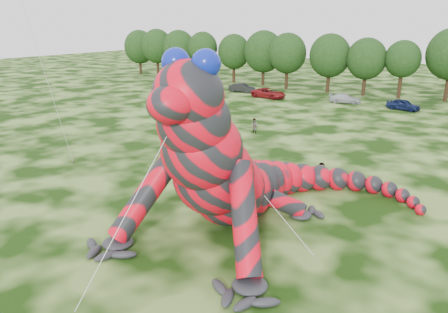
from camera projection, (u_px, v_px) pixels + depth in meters
ground at (108, 258)px, 21.74m from camera, size 240.00×240.00×0.00m
inflatable_gecko at (241, 135)px, 24.84m from camera, size 18.47×21.49×10.22m
tree_0 at (140, 52)px, 96.24m from camera, size 6.91×6.22×9.51m
tree_1 at (157, 53)px, 91.99m from camera, size 6.74×6.07×9.81m
tree_2 at (179, 54)px, 89.77m from camera, size 7.04×6.34×9.64m
tree_3 at (203, 57)px, 84.60m from camera, size 5.81×5.23×9.44m
tree_4 at (234, 58)px, 82.77m from camera, size 6.22×5.60×9.06m
tree_5 at (263, 58)px, 79.00m from camera, size 7.16×6.44×9.80m
tree_6 at (287, 61)px, 74.72m from camera, size 6.52×5.86×9.49m
tree_7 at (329, 63)px, 70.88m from camera, size 6.68×6.01×9.48m
tree_8 at (366, 67)px, 68.01m from camera, size 6.14×5.53×8.94m
tree_9 at (402, 70)px, 65.56m from camera, size 5.27×4.74×8.68m
car_0 at (200, 84)px, 76.56m from camera, size 4.03×1.84×1.34m
car_1 at (242, 88)px, 72.36m from camera, size 4.47×1.68×1.46m
car_2 at (269, 93)px, 66.89m from camera, size 5.63×2.98×1.51m
car_3 at (345, 99)px, 62.77m from camera, size 4.73×2.61×1.30m
car_4 at (403, 105)px, 57.76m from camera, size 4.53×2.49×1.46m
spectator_1 at (254, 126)px, 45.82m from camera, size 0.92×0.81×1.58m
spectator_4 at (202, 105)px, 57.03m from camera, size 0.93×0.72×1.68m
spectator_5 at (321, 174)px, 31.29m from camera, size 1.60×0.70×1.67m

